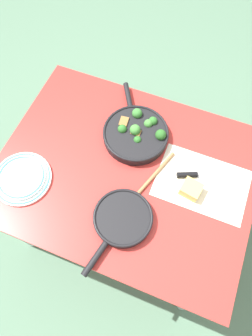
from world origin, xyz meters
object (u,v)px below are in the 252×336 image
Objects in this scene: skillet_broccoli at (136,133)px; grater_knife at (195,175)px; wooden_spoon at (139,193)px; skillet_eggs at (122,219)px; cheese_block at (191,189)px; dinner_plate_stack at (22,178)px.

skillet_broccoli is 1.85× the size of grater_knife.
skillet_broccoli is at bearing -138.39° from wooden_spoon.
skillet_eggs is at bearing 10.21° from wooden_spoon.
skillet_broccoli is 0.39m from skillet_eggs.
cheese_block is (-0.21, -0.21, 0.00)m from skillet_eggs.
cheese_block is at bearing -149.48° from skillet_broccoli.
dinner_plate_stack is (0.47, 0.12, 0.01)m from wooden_spoon.
grater_knife is 0.08m from cheese_block.
skillet_eggs is (-0.09, 0.38, -0.01)m from skillet_broccoli.
wooden_spoon is 0.25m from grater_knife.
skillet_broccoli is 0.34m from cheese_block.
skillet_eggs is at bearing 45.34° from cheese_block.
grater_knife is 0.87× the size of dinner_plate_stack.
skillet_broccoli is 4.47× the size of cheese_block.
skillet_broccoli is 0.52m from dinner_plate_stack.
cheese_block reaches higher than wooden_spoon.
skillet_broccoli is 0.31m from grater_knife.
grater_knife is (-0.30, 0.09, -0.02)m from skillet_broccoli.
skillet_broccoli reaches higher than cheese_block.
skillet_eggs is 0.36m from grater_knife.
cheese_block is (-0.30, 0.17, -0.00)m from skillet_broccoli.
cheese_block is 0.36× the size of dinner_plate_stack.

